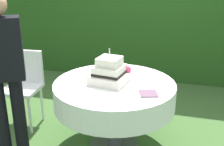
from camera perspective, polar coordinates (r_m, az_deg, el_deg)
The scene contains 10 objects.
ground_plane at distance 3.09m, azimuth 0.45°, elevation -14.51°, with size 20.00×20.00×0.00m, color #3D602D.
foliage_hedge at distance 4.79m, azimuth 7.51°, elevation 12.38°, with size 5.43×0.51×2.25m, color #234C19.
cake_table at distance 2.80m, azimuth 0.49°, elevation -4.43°, with size 1.21×1.21×0.72m.
wedding_cake at distance 2.72m, azimuth -0.41°, elevation 0.12°, with size 0.38×0.38×0.35m.
serving_plate_near at distance 3.16m, azimuth 1.03°, elevation 1.13°, with size 0.12×0.12×0.01m, color white.
serving_plate_far at distance 2.36m, azimuth 3.32°, elevation -5.73°, with size 0.13×0.13×0.01m, color white.
serving_plate_left at distance 3.08m, azimuth -5.33°, elevation 0.54°, with size 0.15×0.15×0.01m, color white.
napkin_stack at distance 2.52m, azimuth 7.47°, elevation -4.18°, with size 0.16×0.16×0.01m, color #6B4C60.
garden_chair at distance 3.44m, azimuth -17.55°, elevation -1.57°, with size 0.43×0.43×0.89m.
standing_person at distance 2.64m, azimuth -21.25°, elevation 0.45°, with size 0.41×0.36×1.60m.
Camera 1 is at (0.64, -2.46, 1.76)m, focal length 44.72 mm.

